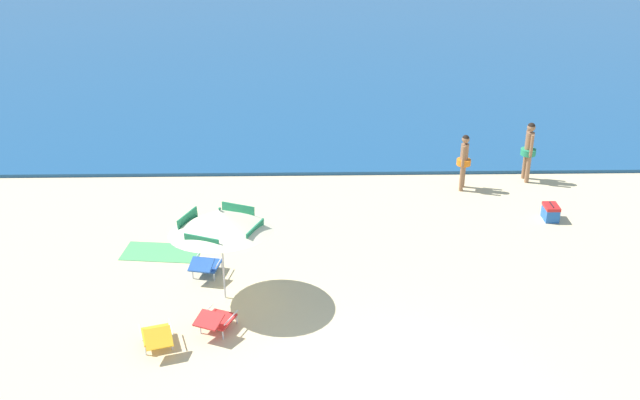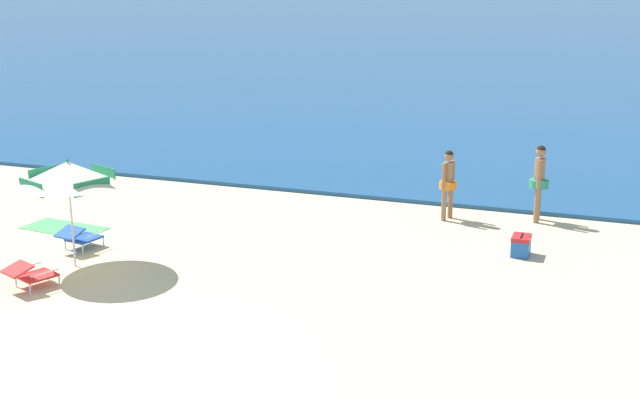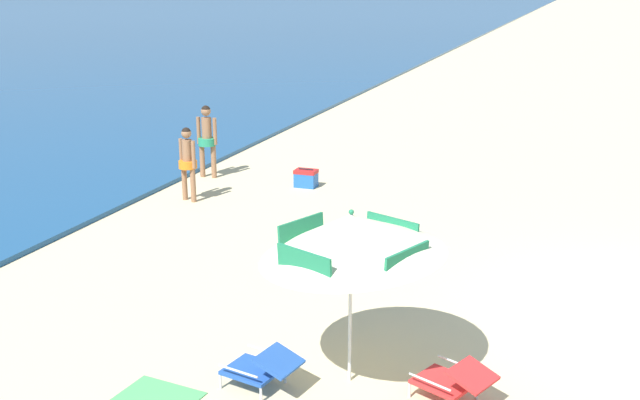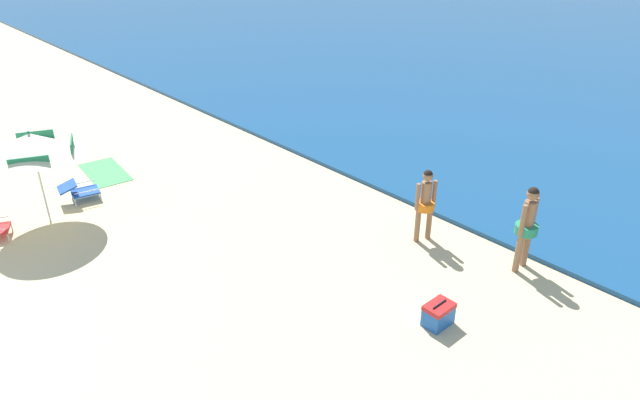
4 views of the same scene
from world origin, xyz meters
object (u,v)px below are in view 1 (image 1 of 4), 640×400
(beach_umbrella_striped_main, at_px, (220,221))
(lounge_chair_under_umbrella, at_px, (157,336))
(lounge_chair_beside_umbrella, at_px, (205,265))
(cooler_box, at_px, (551,212))
(lounge_chair_facing_sea, at_px, (215,320))
(person_standing_near_shore, at_px, (529,147))
(beach_towel, at_px, (162,252))
(person_standing_beside, at_px, (464,158))

(beach_umbrella_striped_main, height_order, lounge_chair_under_umbrella, beach_umbrella_striped_main)
(lounge_chair_under_umbrella, relative_size, lounge_chair_beside_umbrella, 1.05)
(cooler_box, bearing_deg, lounge_chair_facing_sea, -149.27)
(lounge_chair_beside_umbrella, relative_size, lounge_chair_facing_sea, 0.96)
(lounge_chair_under_umbrella, bearing_deg, lounge_chair_facing_sea, 26.03)
(lounge_chair_facing_sea, height_order, person_standing_near_shore, person_standing_near_shore)
(lounge_chair_beside_umbrella, distance_m, beach_towel, 1.61)
(beach_umbrella_striped_main, relative_size, person_standing_near_shore, 1.60)
(beach_umbrella_striped_main, distance_m, lounge_chair_under_umbrella, 2.55)
(lounge_chair_facing_sea, bearing_deg, beach_towel, 116.57)
(lounge_chair_facing_sea, height_order, cooler_box, lounge_chair_facing_sea)
(lounge_chair_under_umbrella, xyz_separation_m, lounge_chair_facing_sea, (1.03, 0.50, 0.01))
(person_standing_near_shore, height_order, cooler_box, person_standing_near_shore)
(lounge_chair_facing_sea, bearing_deg, lounge_chair_under_umbrella, -153.97)
(beach_umbrella_striped_main, relative_size, person_standing_beside, 1.74)
(lounge_chair_beside_umbrella, distance_m, person_standing_near_shore, 9.90)
(beach_umbrella_striped_main, bearing_deg, beach_towel, 130.12)
(lounge_chair_under_umbrella, distance_m, person_standing_near_shore, 11.91)
(person_standing_beside, relative_size, cooler_box, 3.19)
(beach_towel, bearing_deg, lounge_chair_facing_sea, -63.43)
(lounge_chair_under_umbrella, height_order, lounge_chair_facing_sea, lounge_chair_under_umbrella)
(lounge_chair_under_umbrella, bearing_deg, lounge_chair_beside_umbrella, 77.41)
(lounge_chair_under_umbrella, relative_size, person_standing_near_shore, 0.59)
(lounge_chair_under_umbrella, distance_m, beach_towel, 3.75)
(cooler_box, height_order, beach_towel, cooler_box)
(lounge_chair_beside_umbrella, height_order, beach_towel, lounge_chair_beside_umbrella)
(beach_umbrella_striped_main, height_order, beach_towel, beach_umbrella_striped_main)
(lounge_chair_under_umbrella, xyz_separation_m, person_standing_near_shore, (9.03, 7.73, 0.72))
(lounge_chair_facing_sea, xyz_separation_m, person_standing_beside, (6.08, 6.68, 0.64))
(lounge_chair_beside_umbrella, relative_size, person_standing_near_shore, 0.56)
(cooler_box, xyz_separation_m, beach_towel, (-9.56, -1.54, -0.20))
(person_standing_near_shore, relative_size, beach_towel, 0.95)
(lounge_chair_beside_umbrella, height_order, lounge_chair_facing_sea, lounge_chair_beside_umbrella)
(lounge_chair_beside_umbrella, xyz_separation_m, cooler_box, (8.41, 2.62, -0.07))
(beach_umbrella_striped_main, relative_size, lounge_chair_beside_umbrella, 2.88)
(person_standing_beside, distance_m, cooler_box, 2.79)
(lounge_chair_under_umbrella, xyz_separation_m, beach_towel, (-0.57, 3.70, -0.27))
(beach_towel, bearing_deg, lounge_chair_under_umbrella, -81.22)
(lounge_chair_facing_sea, xyz_separation_m, beach_towel, (-1.60, 3.20, -0.27))
(lounge_chair_under_umbrella, relative_size, lounge_chair_facing_sea, 1.01)
(cooler_box, distance_m, beach_towel, 9.68)
(lounge_chair_facing_sea, bearing_deg, person_standing_near_shore, 42.10)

